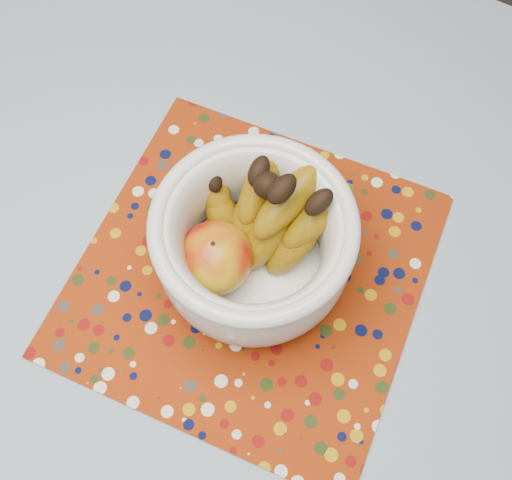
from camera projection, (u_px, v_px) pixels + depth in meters
table at (161, 294)px, 0.84m from camera, size 1.20×1.20×0.75m
tablecloth at (152, 273)px, 0.77m from camera, size 1.32×1.32×0.01m
placemat at (250, 273)px, 0.76m from camera, size 0.46×0.46×0.00m
fruit_bowl at (257, 236)px, 0.69m from camera, size 0.25×0.24×0.17m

